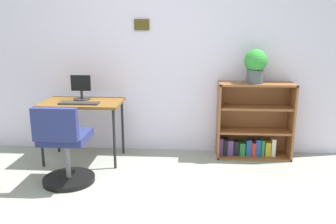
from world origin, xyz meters
name	(u,v)px	position (x,y,z in m)	size (l,w,h in m)	color
wall_back	(149,57)	(0.00, 2.15, 1.18)	(5.20, 0.12, 2.36)	silver
desk	(82,107)	(-0.72, 1.69, 0.64)	(0.90, 0.55, 0.71)	brown
monitor	(81,88)	(-0.76, 1.79, 0.84)	(0.23, 0.20, 0.29)	#262628
keyboard	(79,103)	(-0.72, 1.56, 0.72)	(0.44, 0.12, 0.02)	#2C2D2C
office_chair	(65,150)	(-0.71, 1.03, 0.36)	(0.52, 0.55, 0.83)	black
bookshelf_low	(252,124)	(1.26, 1.96, 0.40)	(0.88, 0.30, 0.91)	brown
potted_plant_on_shelf	(255,64)	(1.25, 1.90, 1.12)	(0.26, 0.26, 0.39)	#474C51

